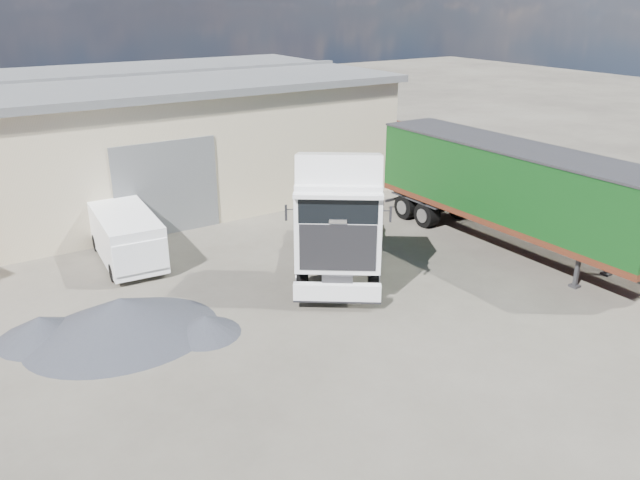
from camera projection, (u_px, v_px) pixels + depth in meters
ground at (365, 327)px, 17.29m from camera, size 120.00×120.00×0.00m
warehouse at (23, 148)px, 25.91m from camera, size 30.60×12.60×5.42m
brick_boundary_wall at (497, 175)px, 27.27m from camera, size 0.35×26.00×2.50m
tractor_unit at (339, 224)px, 19.58m from camera, size 5.78×6.76×4.45m
box_trailer at (509, 186)px, 22.11m from camera, size 2.64×11.32×3.75m
panel_van at (127, 238)px, 21.15m from camera, size 2.02×4.39×1.75m
gravel_heap at (118, 318)px, 16.75m from camera, size 6.05×5.39×1.08m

